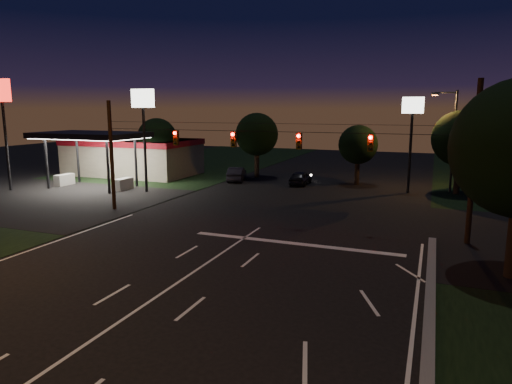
% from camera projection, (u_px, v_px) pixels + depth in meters
% --- Properties ---
extents(ground, '(140.00, 140.00, 0.00)m').
position_uv_depth(ground, '(117.00, 323.00, 15.99)').
color(ground, black).
rests_on(ground, ground).
extents(cross_street_left, '(20.00, 16.00, 0.02)m').
position_uv_depth(cross_street_left, '(44.00, 199.00, 37.83)').
color(cross_street_left, black).
rests_on(cross_street_left, ground).
extents(stop_bar, '(12.00, 0.50, 0.01)m').
position_uv_depth(stop_bar, '(294.00, 243.00, 25.45)').
color(stop_bar, silver).
rests_on(stop_bar, ground).
extents(utility_pole_right, '(0.30, 0.30, 9.00)m').
position_uv_depth(utility_pole_right, '(467.00, 244.00, 25.42)').
color(utility_pole_right, black).
rests_on(utility_pole_right, ground).
extents(utility_pole_left, '(0.28, 0.28, 8.00)m').
position_uv_depth(utility_pole_left, '(115.00, 209.00, 34.04)').
color(utility_pole_left, black).
rests_on(utility_pole_left, ground).
extents(signal_span, '(24.00, 0.40, 1.56)m').
position_uv_depth(signal_span, '(265.00, 139.00, 28.70)').
color(signal_span, black).
rests_on(signal_span, ground).
extents(gas_station, '(14.20, 16.10, 5.25)m').
position_uv_depth(gas_station, '(130.00, 154.00, 51.24)').
color(gas_station, gray).
rests_on(gas_station, ground).
extents(pole_sign_left_near, '(2.20, 0.30, 9.10)m').
position_uv_depth(pole_sign_left_near, '(143.00, 114.00, 39.91)').
color(pole_sign_left_near, black).
rests_on(pole_sign_left_near, ground).
extents(pole_sign_left_far, '(2.00, 0.30, 10.00)m').
position_uv_depth(pole_sign_left_far, '(3.00, 106.00, 40.44)').
color(pole_sign_left_far, black).
rests_on(pole_sign_left_far, ground).
extents(pole_sign_right, '(1.80, 0.30, 8.40)m').
position_uv_depth(pole_sign_right, '(412.00, 122.00, 39.47)').
color(pole_sign_right, black).
rests_on(pole_sign_right, ground).
extents(street_light_right_far, '(2.20, 0.35, 9.00)m').
position_uv_depth(street_light_right_far, '(451.00, 134.00, 40.32)').
color(street_light_right_far, black).
rests_on(street_light_right_far, ground).
extents(tree_far_a, '(4.20, 4.20, 6.42)m').
position_uv_depth(tree_far_a, '(158.00, 138.00, 49.26)').
color(tree_far_a, black).
rests_on(tree_far_a, ground).
extents(tree_far_b, '(4.60, 4.60, 6.98)m').
position_uv_depth(tree_far_b, '(257.00, 135.00, 49.28)').
color(tree_far_b, black).
rests_on(tree_far_b, ground).
extents(tree_far_c, '(3.80, 3.80, 5.86)m').
position_uv_depth(tree_far_c, '(358.00, 145.00, 44.52)').
color(tree_far_c, black).
rests_on(tree_far_c, ground).
extents(tree_far_d, '(4.80, 4.80, 7.30)m').
position_uv_depth(tree_far_d, '(461.00, 139.00, 39.32)').
color(tree_far_d, black).
rests_on(tree_far_d, ground).
extents(car_oncoming_a, '(1.73, 4.06, 1.37)m').
position_uv_depth(car_oncoming_a, '(300.00, 178.00, 45.05)').
color(car_oncoming_a, black).
rests_on(car_oncoming_a, ground).
extents(car_oncoming_b, '(2.62, 4.58, 1.43)m').
position_uv_depth(car_oncoming_b, '(237.00, 174.00, 47.31)').
color(car_oncoming_b, black).
rests_on(car_oncoming_b, ground).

